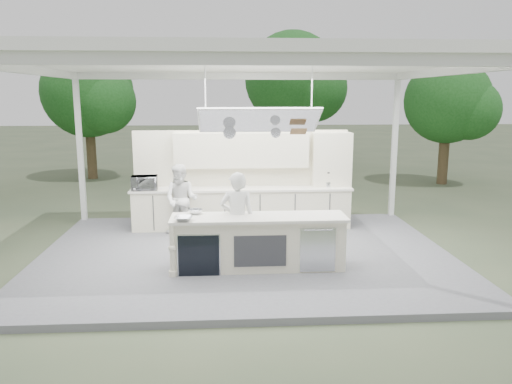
{
  "coord_description": "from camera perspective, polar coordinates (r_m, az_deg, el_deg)",
  "views": [
    {
      "loc": [
        -0.39,
        -9.44,
        3.17
      ],
      "look_at": [
        0.23,
        0.4,
        1.25
      ],
      "focal_mm": 35.0,
      "sensor_mm": 36.0,
      "label": 1
    }
  ],
  "objects": [
    {
      "name": "tent",
      "position": [
        9.45,
        -1.28,
        14.29
      ],
      "size": [
        8.2,
        6.2,
        3.86
      ],
      "color": "white",
      "rests_on": "ground"
    },
    {
      "name": "tree_cluster",
      "position": [
        19.21,
        -3.0,
        11.34
      ],
      "size": [
        19.55,
        9.4,
        5.85
      ],
      "color": "brown",
      "rests_on": "ground"
    },
    {
      "name": "back_counter",
      "position": [
        11.63,
        -1.61,
        -1.77
      ],
      "size": [
        5.08,
        0.72,
        0.95
      ],
      "color": "#EBE4C7",
      "rests_on": "stage_deck"
    },
    {
      "name": "stage_deck",
      "position": [
        9.94,
        -1.21,
        -7.22
      ],
      "size": [
        8.0,
        6.0,
        0.12
      ],
      "primitive_type": "cube",
      "color": "slate",
      "rests_on": "ground"
    },
    {
      "name": "bowl_large",
      "position": [
        8.57,
        -8.28,
        -3.03
      ],
      "size": [
        0.33,
        0.33,
        0.08
      ],
      "primitive_type": "imported",
      "rotation": [
        0.0,
        0.0,
        -0.05
      ],
      "color": "#B5B8BD",
      "rests_on": "demo_island"
    },
    {
      "name": "toaster_oven",
      "position": [
        11.5,
        -12.63,
        1.02
      ],
      "size": [
        0.61,
        0.44,
        0.32
      ],
      "primitive_type": "imported",
      "rotation": [
        0.0,
        0.0,
        0.09
      ],
      "color": "#B7B9BF",
      "rests_on": "back_counter"
    },
    {
      "name": "ground",
      "position": [
        9.96,
        -1.2,
        -7.55
      ],
      "size": [
        90.0,
        90.0,
        0.0
      ],
      "primitive_type": "plane",
      "color": "#4E563B",
      "rests_on": "ground"
    },
    {
      "name": "sous_chef",
      "position": [
        11.11,
        -8.53,
        -0.87
      ],
      "size": [
        0.89,
        0.77,
        1.57
      ],
      "primitive_type": "imported",
      "rotation": [
        0.0,
        0.0,
        -0.26
      ],
      "color": "white",
      "rests_on": "stage_deck"
    },
    {
      "name": "back_wall_unit",
      "position": [
        11.69,
        0.5,
        3.16
      ],
      "size": [
        5.05,
        0.48,
        2.25
      ],
      "color": "#EBE4C7",
      "rests_on": "stage_deck"
    },
    {
      "name": "demo_island",
      "position": [
        8.92,
        0.18,
        -5.76
      ],
      "size": [
        3.1,
        0.79,
        0.95
      ],
      "color": "#EBE4C7",
      "rests_on": "stage_deck"
    },
    {
      "name": "bowl_small",
      "position": [
        9.04,
        -6.95,
        -2.24
      ],
      "size": [
        0.27,
        0.27,
        0.08
      ],
      "primitive_type": "imported",
      "rotation": [
        0.0,
        0.0,
        0.02
      ],
      "color": "silver",
      "rests_on": "demo_island"
    },
    {
      "name": "head_chef",
      "position": [
        9.01,
        -2.16,
        -3.08
      ],
      "size": [
        0.63,
        0.41,
        1.71
      ],
      "primitive_type": "imported",
      "rotation": [
        0.0,
        0.0,
        3.15
      ],
      "color": "silver",
      "rests_on": "stage_deck"
    }
  ]
}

